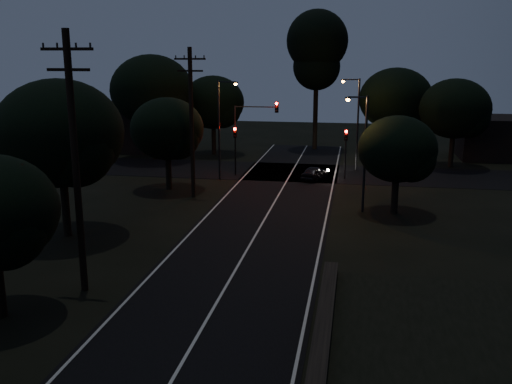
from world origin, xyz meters
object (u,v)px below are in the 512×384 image
(utility_pole_far, at_px, (192,121))
(signal_right, at_px, (346,145))
(signal_mast, at_px, (255,125))
(signal_left, at_px, (235,142))
(utility_pole_mid, at_px, (75,160))
(streetlight_a, at_px, (221,123))
(tall_pine, at_px, (317,49))
(car, at_px, (314,173))
(streetlight_b, at_px, (356,118))
(streetlight_c, at_px, (363,146))

(utility_pole_far, height_order, signal_right, utility_pole_far)
(signal_mast, bearing_deg, signal_left, -179.87)
(utility_pole_mid, height_order, signal_mast, utility_pole_mid)
(signal_left, bearing_deg, streetlight_a, -109.59)
(signal_left, bearing_deg, tall_pine, 69.54)
(car, bearing_deg, streetlight_b, -105.73)
(utility_pole_far, height_order, signal_left, utility_pole_far)
(signal_left, distance_m, streetlight_c, 14.52)
(signal_mast, relative_size, streetlight_b, 0.78)
(signal_left, height_order, streetlight_c, streetlight_c)
(signal_mast, relative_size, streetlight_a, 0.78)
(streetlight_b, distance_m, streetlight_c, 14.01)
(tall_pine, relative_size, streetlight_b, 1.83)
(signal_mast, xyz_separation_m, streetlight_a, (-2.39, -1.99, 0.30))
(signal_left, xyz_separation_m, signal_right, (9.20, 0.00, 0.00))
(tall_pine, height_order, signal_left, tall_pine)
(streetlight_b, xyz_separation_m, car, (-3.15, -4.66, -4.08))
(signal_right, distance_m, signal_mast, 7.66)
(utility_pole_far, xyz_separation_m, signal_left, (1.40, 7.99, -2.65))
(streetlight_c, relative_size, car, 2.30)
(utility_pole_far, bearing_deg, tall_pine, 73.07)
(utility_pole_mid, xyz_separation_m, signal_mast, (3.09, 24.99, -1.40))
(signal_mast, distance_m, streetlight_c, 13.28)
(utility_pole_mid, height_order, streetlight_a, utility_pole_mid)
(streetlight_c, bearing_deg, tall_pine, 100.93)
(signal_left, relative_size, streetlight_a, 0.51)
(signal_mast, height_order, streetlight_a, streetlight_a)
(streetlight_b, relative_size, car, 2.46)
(utility_pole_mid, distance_m, streetlight_b, 31.15)
(signal_left, relative_size, streetlight_b, 0.51)
(utility_pole_mid, height_order, utility_pole_far, utility_pole_mid)
(tall_pine, bearing_deg, signal_mast, -104.62)
(utility_pole_mid, distance_m, signal_left, 25.19)
(streetlight_c, bearing_deg, car, 111.49)
(streetlight_c, bearing_deg, streetlight_b, 92.14)
(streetlight_c, distance_m, car, 10.73)
(signal_mast, bearing_deg, streetlight_b, 25.99)
(car, bearing_deg, utility_pole_mid, 89.84)
(signal_right, height_order, streetlight_a, streetlight_a)
(utility_pole_mid, relative_size, signal_mast, 1.76)
(tall_pine, xyz_separation_m, signal_mast, (-3.91, -15.01, -6.19))
(utility_pole_mid, distance_m, tall_pine, 40.89)
(streetlight_a, height_order, streetlight_b, same)
(car, bearing_deg, streetlight_c, 129.85)
(signal_right, bearing_deg, streetlight_b, 80.00)
(streetlight_a, height_order, streetlight_c, streetlight_a)
(signal_left, bearing_deg, streetlight_b, 22.05)
(signal_left, bearing_deg, signal_right, 0.00)
(utility_pole_far, distance_m, streetlight_a, 6.10)
(tall_pine, xyz_separation_m, streetlight_a, (-6.31, -17.00, -5.89))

